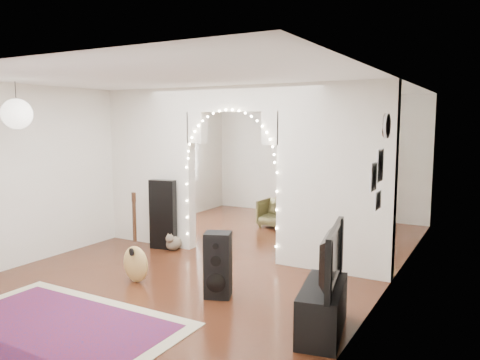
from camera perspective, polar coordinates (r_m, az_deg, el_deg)
The scene contains 25 objects.
floor at distance 7.68m, azimuth -0.81°, elevation -9.11°, with size 7.50×7.50×0.00m, color black.
ceiling at distance 7.39m, azimuth -0.84°, elevation 11.42°, with size 5.00×7.50×0.02m, color white.
wall_back at distance 10.81m, azimuth 9.21°, elevation 2.84°, with size 5.00×0.02×2.70m, color silver.
wall_front at distance 4.61m, azimuth -24.97°, elevation -3.58°, with size 5.00×0.02×2.70m, color silver.
wall_left at distance 8.93m, azimuth -14.85°, elevation 1.78°, with size 0.02×7.50×2.70m, color silver.
wall_right at distance 6.54m, azimuth 18.50°, elevation -0.26°, with size 0.02×7.50×2.70m, color silver.
divider_wall at distance 7.41m, azimuth -0.83°, elevation 1.53°, with size 5.00×0.20×2.70m.
fairy_lights at distance 7.28m, azimuth -1.34°, elevation 2.42°, with size 1.64×0.04×1.60m, color #FFEABF, non-canonical shape.
window at distance 10.26m, azimuth -7.75°, elevation 3.48°, with size 0.04×1.20×1.40m, color white.
wall_clock at distance 5.90m, azimuth 17.49°, elevation 6.32°, with size 0.31×0.31×0.03m, color white.
picture_frames at distance 5.55m, azimuth 16.41°, elevation 0.11°, with size 0.02×0.50×0.70m, color white, non-canonical shape.
paper_lantern at distance 6.87m, azimuth -25.56°, elevation 7.28°, with size 0.40×0.40×0.40m, color white.
ceiling_fan at distance 9.16m, azimuth 5.52°, elevation 8.70°, with size 1.10×1.10×0.30m, color gold, non-canonical shape.
area_rug at distance 5.42m, azimuth -22.97°, elevation -16.74°, with size 2.68×2.00×0.02m, color maroon.
guitar_case at distance 8.02m, azimuth -9.38°, elevation -4.17°, with size 0.45×0.15×1.18m, color black.
acoustic_guitar at distance 6.47m, azimuth -12.65°, elevation -8.27°, with size 0.44×0.27×1.04m.
tabby_cat at distance 7.97m, azimuth -8.13°, elevation -7.57°, with size 0.26×0.50×0.33m.
floor_speaker at distance 5.83m, azimuth -2.71°, elevation -10.32°, with size 0.39×0.37×0.81m.
media_console at distance 5.02m, azimuth 10.02°, elevation -15.26°, with size 0.40×1.00×0.50m, color black.
tv at distance 4.83m, azimuth 10.17°, elevation -9.11°, with size 1.07×0.14×0.62m, color black.
bookcase at distance 10.48m, azimuth 10.95°, elevation -0.25°, with size 1.60×0.40×1.64m, color #C5AE8F.
dining_table at distance 8.81m, azimuth 9.03°, elevation -2.52°, with size 1.32×1.00×0.76m.
flower_vase at distance 8.79m, azimuth 9.05°, elevation -1.43°, with size 0.18×0.18×0.19m, color white.
dining_chair_left at distance 9.46m, azimuth 6.91°, elevation -4.47°, with size 0.53×0.55×0.50m, color brown.
dining_chair_right at distance 9.61m, azimuth 4.37°, elevation -4.06°, with size 0.60×0.62×0.57m, color brown.
Camera 1 is at (3.70, -6.37, 2.16)m, focal length 35.00 mm.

